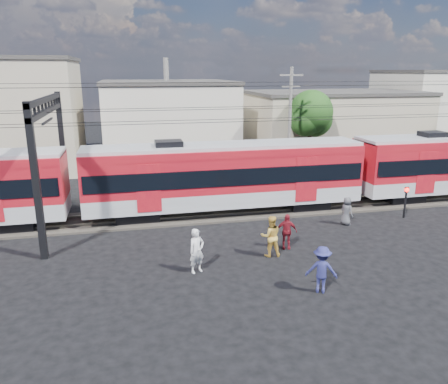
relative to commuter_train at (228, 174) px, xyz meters
The scene contains 17 objects.
ground 8.36m from the commuter_train, 87.28° to the right, with size 120.00×120.00×0.00m, color black.
track_bed 2.37m from the commuter_train, ahead, with size 70.00×3.40×0.12m, color #2D2823.
rail_near 2.38m from the commuter_train, 63.16° to the right, with size 70.00×0.12×0.12m, color #59544C.
rail_far 2.38m from the commuter_train, 63.16° to the left, with size 70.00×0.12×0.12m, color #59544C.
commuter_train is the anchor object (origin of this frame).
catenary 8.71m from the commuter_train, behind, with size 70.00×9.30×7.52m.
building_midwest 19.11m from the commuter_train, 94.87° to the left, with size 12.24×12.24×7.30m.
building_mideast 21.53m from the commuter_train, 48.05° to the left, with size 16.32×10.20×6.30m.
building_east 34.76m from the commuter_train, 35.17° to the left, with size 10.20×10.20×8.30m.
utility_pole_mid 9.71m from the commuter_train, 47.66° to the left, with size 1.80×0.24×8.50m.
tree_near 14.09m from the commuter_train, 46.54° to the left, with size 3.82×3.64×6.72m.
pedestrian_a 8.15m from the commuter_train, 112.73° to the right, with size 0.70×0.46×1.92m, color silver.
pedestrian_b 6.66m from the commuter_train, 85.99° to the right, with size 0.94×0.73×1.93m, color gold.
pedestrian_c 10.32m from the commuter_train, 82.94° to the right, with size 1.20×0.69×1.86m, color navy.
pedestrian_d 6.19m from the commuter_train, 75.85° to the right, with size 1.01×0.42×1.72m, color maroon.
pedestrian_e 6.97m from the commuter_train, 29.86° to the right, with size 0.77×0.50×1.57m, color #4C4C51.
crossing_signal 10.24m from the commuter_train, 17.50° to the right, with size 0.27×0.27×1.85m.
Camera 1 is at (-6.08, -16.12, 8.22)m, focal length 35.00 mm.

